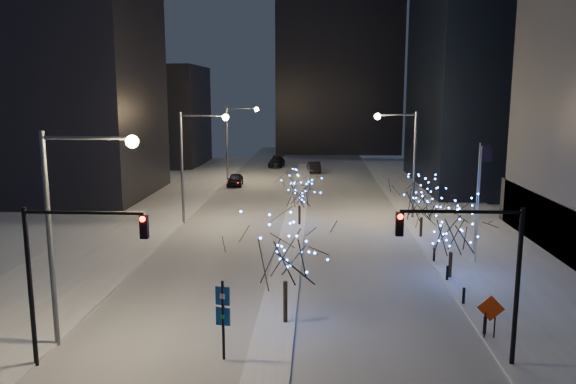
# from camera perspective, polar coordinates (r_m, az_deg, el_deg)

# --- Properties ---
(ground) EXTENTS (160.00, 160.00, 0.00)m
(ground) POSITION_cam_1_polar(r_m,az_deg,el_deg) (24.94, -2.16, -17.77)
(ground) COLOR white
(ground) RESTS_ON ground
(road) EXTENTS (20.00, 130.00, 0.02)m
(road) POSITION_cam_1_polar(r_m,az_deg,el_deg) (58.19, 0.94, -1.52)
(road) COLOR silver
(road) RESTS_ON ground
(median) EXTENTS (2.00, 80.00, 0.15)m
(median) POSITION_cam_1_polar(r_m,az_deg,el_deg) (53.28, 0.75, -2.53)
(median) COLOR white
(median) RESTS_ON ground
(east_sidewalk) EXTENTS (10.00, 90.00, 0.15)m
(east_sidewalk) POSITION_cam_1_polar(r_m,az_deg,el_deg) (45.42, 19.56, -5.33)
(east_sidewalk) COLOR white
(east_sidewalk) RESTS_ON ground
(west_sidewalk) EXTENTS (8.00, 90.00, 0.15)m
(west_sidewalk) POSITION_cam_1_polar(r_m,az_deg,el_deg) (46.40, -17.39, -4.88)
(west_sidewalk) COLOR white
(west_sidewalk) RESTS_ON ground
(filler_west_near) EXTENTS (22.00, 18.00, 24.00)m
(filler_west_near) POSITION_cam_1_polar(r_m,az_deg,el_deg) (68.89, -23.17, 9.51)
(filler_west_near) COLOR black
(filler_west_near) RESTS_ON ground
(filler_west_far) EXTENTS (18.00, 16.00, 16.00)m
(filler_west_far) POSITION_cam_1_polar(r_m,az_deg,el_deg) (96.23, -14.04, 7.53)
(filler_west_far) COLOR black
(filler_west_far) RESTS_ON ground
(horizon_block) EXTENTS (24.00, 14.00, 42.00)m
(horizon_block) POSITION_cam_1_polar(r_m,az_deg,el_deg) (114.43, 5.17, 14.65)
(horizon_block) COLOR black
(horizon_block) RESTS_ON ground
(street_lamp_w_near) EXTENTS (4.40, 0.56, 10.00)m
(street_lamp_w_near) POSITION_cam_1_polar(r_m,az_deg,el_deg) (26.87, -21.20, -1.67)
(street_lamp_w_near) COLOR #595E66
(street_lamp_w_near) RESTS_ON ground
(street_lamp_w_mid) EXTENTS (4.40, 0.56, 10.00)m
(street_lamp_w_mid) POSITION_cam_1_polar(r_m,az_deg,el_deg) (50.46, -9.59, 4.02)
(street_lamp_w_mid) COLOR #595E66
(street_lamp_w_mid) RESTS_ON ground
(street_lamp_w_far) EXTENTS (4.40, 0.56, 10.00)m
(street_lamp_w_far) POSITION_cam_1_polar(r_m,az_deg,el_deg) (74.97, -5.44, 6.02)
(street_lamp_w_far) COLOR #595E66
(street_lamp_w_far) RESTS_ON ground
(street_lamp_east) EXTENTS (3.90, 0.56, 10.00)m
(street_lamp_east) POSITION_cam_1_polar(r_m,az_deg,el_deg) (52.85, 11.78, 4.16)
(street_lamp_east) COLOR #595E66
(street_lamp_east) RESTS_ON ground
(traffic_signal_west) EXTENTS (5.26, 0.43, 7.00)m
(traffic_signal_west) POSITION_cam_1_polar(r_m,az_deg,el_deg) (25.30, -21.77, -6.46)
(traffic_signal_west) COLOR black
(traffic_signal_west) RESTS_ON ground
(traffic_signal_east) EXTENTS (5.26, 0.43, 7.00)m
(traffic_signal_east) POSITION_cam_1_polar(r_m,az_deg,el_deg) (24.94, 19.04, -6.53)
(traffic_signal_east) COLOR black
(traffic_signal_east) RESTS_ON ground
(flagpoles) EXTENTS (1.35, 2.60, 8.00)m
(flagpoles) POSITION_cam_1_polar(r_m,az_deg,el_deg) (41.39, 18.84, -0.03)
(flagpoles) COLOR silver
(flagpoles) RESTS_ON east_sidewalk
(bollards) EXTENTS (0.16, 12.16, 0.90)m
(bollards) POSITION_cam_1_polar(r_m,az_deg,el_deg) (34.79, 16.60, -8.91)
(bollards) COLOR black
(bollards) RESTS_ON east_sidewalk
(car_near) EXTENTS (1.99, 4.64, 1.56)m
(car_near) POSITION_cam_1_polar(r_m,az_deg,el_deg) (71.69, -5.39, 1.24)
(car_near) COLOR black
(car_near) RESTS_ON ground
(car_mid) EXTENTS (2.26, 5.07, 1.62)m
(car_mid) POSITION_cam_1_polar(r_m,az_deg,el_deg) (83.96, 2.63, 2.57)
(car_mid) COLOR black
(car_mid) RESTS_ON ground
(car_far) EXTENTS (2.56, 5.61, 1.59)m
(car_far) POSITION_cam_1_polar(r_m,az_deg,el_deg) (90.35, -1.16, 3.10)
(car_far) COLOR black
(car_far) RESTS_ON ground
(holiday_tree_median_near) EXTENTS (5.33, 5.33, 5.92)m
(holiday_tree_median_near) POSITION_cam_1_polar(r_m,az_deg,el_deg) (28.01, -0.28, -5.76)
(holiday_tree_median_near) COLOR black
(holiday_tree_median_near) RESTS_ON median
(holiday_tree_median_far) EXTENTS (4.60, 4.60, 4.90)m
(holiday_tree_median_far) POSITION_cam_1_polar(r_m,az_deg,el_deg) (49.31, 1.18, 0.26)
(holiday_tree_median_far) COLOR black
(holiday_tree_median_far) RESTS_ON median
(holiday_tree_plaza_near) EXTENTS (4.30, 4.30, 5.04)m
(holiday_tree_plaza_near) POSITION_cam_1_polar(r_m,az_deg,el_deg) (36.55, 16.33, -3.55)
(holiday_tree_plaza_near) COLOR black
(holiday_tree_plaza_near) RESTS_ON east_sidewalk
(holiday_tree_plaza_far) EXTENTS (4.93, 4.93, 5.01)m
(holiday_tree_plaza_far) POSITION_cam_1_polar(r_m,az_deg,el_deg) (46.33, 13.48, -0.66)
(holiday_tree_plaza_far) COLOR black
(holiday_tree_plaza_far) RESTS_ON east_sidewalk
(wayfinding_sign) EXTENTS (0.65, 0.21, 3.63)m
(wayfinding_sign) POSITION_cam_1_polar(r_m,az_deg,el_deg) (25.15, -6.63, -11.99)
(wayfinding_sign) COLOR black
(wayfinding_sign) RESTS_ON ground
(construction_sign) EXTENTS (1.27, 0.23, 2.11)m
(construction_sign) POSITION_cam_1_polar(r_m,az_deg,el_deg) (28.74, 19.89, -11.42)
(construction_sign) COLOR black
(construction_sign) RESTS_ON east_sidewalk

